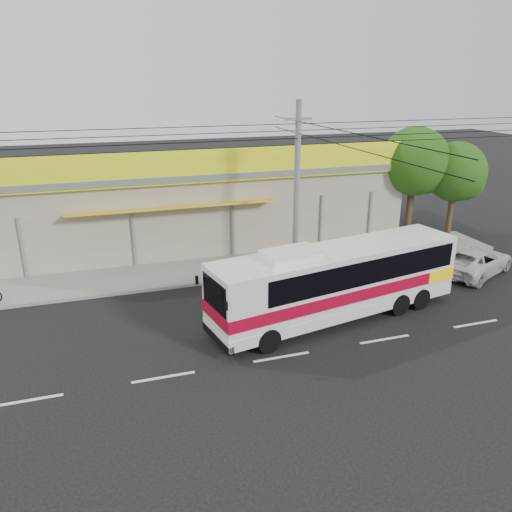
{
  "coord_description": "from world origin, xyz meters",
  "views": [
    {
      "loc": [
        -5.32,
        -16.33,
        9.02
      ],
      "look_at": [
        0.52,
        2.0,
        2.06
      ],
      "focal_mm": 35.0,
      "sensor_mm": 36.0,
      "label": 1
    }
  ],
  "objects_px": {
    "white_car": "(475,261)",
    "utility_pole": "(298,133)",
    "coach_bus": "(341,277)",
    "tree_near": "(458,174)",
    "tree_far": "(417,164)"
  },
  "relations": [
    {
      "from": "white_car",
      "to": "utility_pole",
      "type": "relative_size",
      "value": 0.13
    },
    {
      "from": "coach_bus",
      "to": "tree_near",
      "type": "xyz_separation_m",
      "value": [
        10.91,
        7.38,
        2.08
      ]
    },
    {
      "from": "white_car",
      "to": "utility_pole",
      "type": "bearing_deg",
      "value": 49.55
    },
    {
      "from": "tree_near",
      "to": "tree_far",
      "type": "relative_size",
      "value": 0.87
    },
    {
      "from": "coach_bus",
      "to": "white_car",
      "type": "bearing_deg",
      "value": 4.01
    },
    {
      "from": "utility_pole",
      "to": "coach_bus",
      "type": "bearing_deg",
      "value": -89.17
    },
    {
      "from": "white_car",
      "to": "tree_near",
      "type": "height_order",
      "value": "tree_near"
    },
    {
      "from": "coach_bus",
      "to": "tree_far",
      "type": "bearing_deg",
      "value": 32.33
    },
    {
      "from": "white_car",
      "to": "tree_far",
      "type": "relative_size",
      "value": 0.71
    },
    {
      "from": "white_car",
      "to": "tree_near",
      "type": "distance_m",
      "value": 6.56
    },
    {
      "from": "tree_far",
      "to": "utility_pole",
      "type": "bearing_deg",
      "value": -157.59
    },
    {
      "from": "utility_pole",
      "to": "tree_far",
      "type": "relative_size",
      "value": 5.3
    },
    {
      "from": "coach_bus",
      "to": "utility_pole",
      "type": "height_order",
      "value": "utility_pole"
    },
    {
      "from": "utility_pole",
      "to": "tree_near",
      "type": "relative_size",
      "value": 6.07
    },
    {
      "from": "tree_far",
      "to": "tree_near",
      "type": "bearing_deg",
      "value": -20.18
    }
  ]
}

